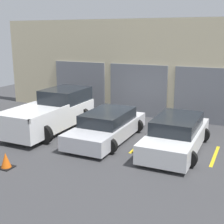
% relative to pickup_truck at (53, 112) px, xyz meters
% --- Properties ---
extents(ground_plane, '(28.00, 28.00, 0.00)m').
position_rel_pickup_truck_xyz_m(ground_plane, '(2.98, 0.99, -0.83)').
color(ground_plane, '#3D3D3F').
extents(shophouse_building, '(17.72, 0.68, 5.18)m').
position_rel_pickup_truck_xyz_m(shophouse_building, '(2.97, 4.28, 1.72)').
color(shophouse_building, beige).
rests_on(shophouse_building, ground).
extents(pickup_truck, '(2.51, 5.14, 1.77)m').
position_rel_pickup_truck_xyz_m(pickup_truck, '(0.00, 0.00, 0.00)').
color(pickup_truck, white).
rests_on(pickup_truck, ground).
extents(sedan_white, '(2.18, 4.58, 1.32)m').
position_rel_pickup_truck_xyz_m(sedan_white, '(5.95, -0.27, -0.21)').
color(sedan_white, white).
rests_on(sedan_white, ground).
extents(sedan_side, '(2.21, 4.67, 1.23)m').
position_rel_pickup_truck_xyz_m(sedan_side, '(2.98, -0.27, -0.25)').
color(sedan_side, silver).
rests_on(sedan_side, ground).
extents(parking_stripe_far_left, '(0.12, 2.20, 0.01)m').
position_rel_pickup_truck_xyz_m(parking_stripe_far_left, '(-1.49, -0.30, -0.83)').
color(parking_stripe_far_left, gold).
rests_on(parking_stripe_far_left, ground).
extents(parking_stripe_left, '(0.12, 2.20, 0.01)m').
position_rel_pickup_truck_xyz_m(parking_stripe_left, '(1.49, -0.30, -0.83)').
color(parking_stripe_left, gold).
rests_on(parking_stripe_left, ground).
extents(parking_stripe_centre, '(0.12, 2.20, 0.01)m').
position_rel_pickup_truck_xyz_m(parking_stripe_centre, '(4.46, -0.30, -0.83)').
color(parking_stripe_centre, gold).
rests_on(parking_stripe_centre, ground).
extents(parking_stripe_right, '(0.12, 2.20, 0.01)m').
position_rel_pickup_truck_xyz_m(parking_stripe_right, '(7.44, -0.30, -0.83)').
color(parking_stripe_right, gold).
rests_on(parking_stripe_right, ground).
extents(traffic_cone, '(0.47, 0.47, 0.55)m').
position_rel_pickup_truck_xyz_m(traffic_cone, '(1.14, -4.39, -0.58)').
color(traffic_cone, black).
rests_on(traffic_cone, ground).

